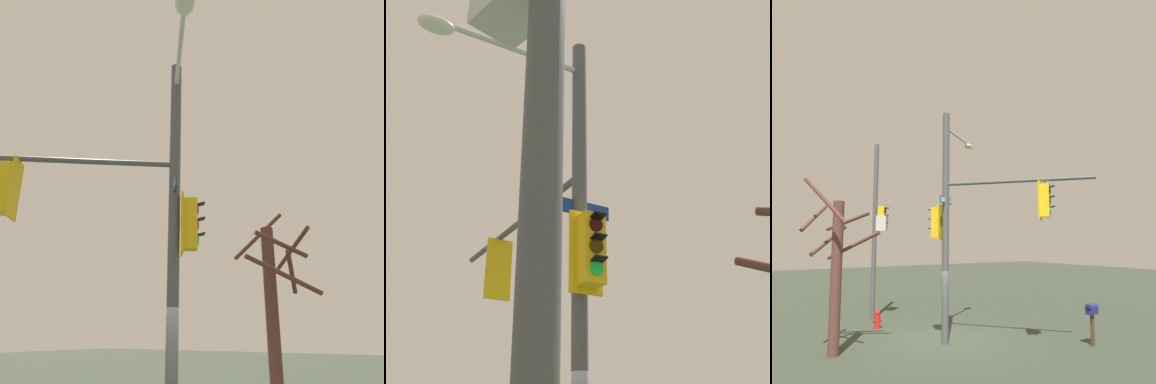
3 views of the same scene
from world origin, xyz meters
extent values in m
cylinder|color=#4C4F54|center=(-0.21, -0.35, 4.14)|extent=(0.25, 0.25, 8.27)
cylinder|color=silver|center=(0.84, 0.46, 7.71)|extent=(2.15, 1.69, 0.10)
ellipsoid|color=silver|center=(1.88, 1.27, 7.63)|extent=(0.69, 0.65, 0.20)
cylinder|color=#4C4F54|center=(1.39, -2.40, 5.60)|extent=(3.28, 4.19, 0.12)
cube|color=yellow|center=(1.97, -3.16, 4.90)|extent=(0.47, 0.46, 1.10)
cube|color=yellow|center=(1.87, -3.03, 4.90)|extent=(0.47, 0.37, 1.30)
cylinder|color=#2F0403|center=(2.07, -3.29, 5.24)|extent=(0.19, 0.16, 0.22)
cylinder|color=#4C4F54|center=(1.97, -3.16, 5.52)|extent=(0.04, 0.04, 0.15)
cube|color=yellow|center=(-0.42, -0.07, 4.22)|extent=(0.47, 0.45, 1.10)
cube|color=yellow|center=(-0.32, -0.21, 4.22)|extent=(0.48, 0.36, 1.30)
cylinder|color=#2F0403|center=(-0.51, 0.06, 4.56)|extent=(0.20, 0.15, 0.22)
cube|color=black|center=(-0.56, 0.12, 4.68)|extent=(0.26, 0.25, 0.06)
cylinder|color=#352504|center=(-0.51, 0.06, 4.22)|extent=(0.20, 0.15, 0.22)
cube|color=black|center=(-0.56, 0.12, 4.34)|extent=(0.26, 0.25, 0.06)
cylinder|color=#19D147|center=(-0.51, 0.06, 3.88)|extent=(0.20, 0.15, 0.22)
cube|color=black|center=(-0.56, 0.12, 4.00)|extent=(0.26, 0.25, 0.06)
cube|color=navy|center=(-0.21, -0.35, 5.02)|extent=(0.89, 0.70, 0.24)
cube|color=white|center=(-0.19, -0.36, 5.02)|extent=(0.80, 0.62, 0.18)
cylinder|color=brown|center=(-3.85, 0.33, 2.42)|extent=(0.35, 0.35, 4.84)
cylinder|color=brown|center=(-4.41, -0.16, 4.79)|extent=(1.12, 1.27, 1.50)
cylinder|color=brown|center=(-3.98, 0.91, 3.57)|extent=(1.26, 0.40, 1.03)
cylinder|color=brown|center=(-3.36, 0.90, 4.22)|extent=(1.25, 1.09, 0.66)
cylinder|color=brown|center=(-4.49, 0.83, 4.31)|extent=(1.14, 1.40, 0.98)
cylinder|color=brown|center=(-3.12, 0.98, 3.40)|extent=(1.42, 1.58, 1.00)
camera|label=1|loc=(6.42, 4.27, 2.00)|focal=36.46mm
camera|label=2|loc=(-1.27, 7.58, 1.57)|focal=50.57mm
camera|label=3|loc=(-7.46, -12.47, 3.55)|focal=36.61mm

